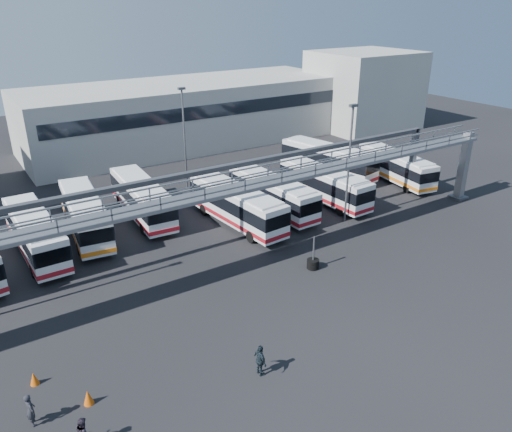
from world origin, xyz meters
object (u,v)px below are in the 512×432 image
bus_4 (142,197)px  tire_stack (313,263)px  light_pole_mid (349,158)px  bus_9 (396,166)px  cone_right (34,378)px  bus_8 (328,159)px  bus_7 (324,184)px  pedestrian_a (31,410)px  bus_2 (35,233)px  cone_left (88,397)px  pedestrian_d (260,360)px  bus_5 (237,205)px  bus_3 (85,213)px  light_pole_back (184,134)px  bus_6 (272,193)px

bus_4 → tire_stack: (6.85, -15.49, -1.44)m
light_pole_mid → bus_9: 13.13m
cone_right → bus_8: bearing=26.5°
bus_7 → pedestrian_a: size_ratio=6.27×
bus_2 → cone_left: size_ratio=13.72×
cone_left → light_pole_mid: bearing=20.7°
bus_4 → cone_left: size_ratio=14.24×
bus_2 → bus_8: bearing=2.4°
bus_7 → pedestrian_d: (-18.40, -16.84, -0.88)m
light_pole_mid → bus_4: (-14.51, 10.43, -3.86)m
cone_right → bus_2: bearing=78.1°
bus_2 → bus_5: bus_5 is taller
bus_7 → cone_left: 29.99m
cone_left → bus_3: bearing=74.4°
bus_3 → bus_7: 21.73m
light_pole_mid → bus_7: 6.19m
bus_8 → bus_2: bearing=172.3°
light_pole_back → bus_7: 14.61m
pedestrian_d → pedestrian_a: bearing=76.3°
light_pole_back → bus_7: bearing=-48.0°
bus_2 → pedestrian_d: (6.87, -20.35, -0.91)m
bus_4 → bus_6: (10.36, -5.24, -0.08)m
cone_right → pedestrian_a: bearing=-102.0°
bus_5 → cone_right: 21.78m
bus_2 → bus_4: 9.64m
light_pole_mid → bus_8: bearing=56.7°
bus_4 → bus_7: (15.93, -5.87, -0.08)m
bus_6 → pedestrian_a: (-23.39, -14.56, -0.94)m
bus_9 → bus_7: bearing=-169.2°
bus_3 → tire_stack: size_ratio=4.45×
pedestrian_a → tire_stack: (19.88, 4.30, -0.42)m
bus_7 → cone_left: bearing=-154.4°
bus_5 → tire_stack: 9.69m
light_pole_back → bus_5: size_ratio=0.91×
bus_5 → pedestrian_a: (-19.22, -13.86, -1.00)m
cone_left → tire_stack: size_ratio=0.31×
cone_left → cone_right: (-1.92, 2.83, -0.04)m
light_pole_back → bus_3: size_ratio=0.90×
bus_8 → cone_left: size_ratio=14.75×
bus_6 → bus_7: size_ratio=1.01×
light_pole_mid → bus_9: size_ratio=0.97×
bus_2 → bus_8: bus_8 is taller
pedestrian_d → cone_right: (-9.98, 5.63, -0.54)m
light_pole_back → bus_9: 22.33m
bus_6 → bus_8: (10.82, 4.94, 0.12)m
bus_2 → pedestrian_a: bus_2 is taller
light_pole_back → pedestrian_a: 31.61m
cone_left → bus_7: bearing=28.0°
bus_4 → cone_left: 22.58m
light_pole_back → cone_left: size_ratio=12.93×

